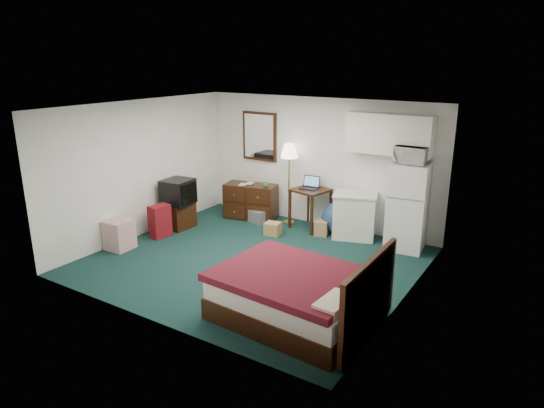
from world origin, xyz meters
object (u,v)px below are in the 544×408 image
Objects in this scene: floor_lamp at (289,184)px; dresser at (251,201)px; bed at (295,296)px; kitchen_counter at (354,216)px; tv_stand at (178,215)px; suitcase at (160,221)px; desk at (310,209)px; fridge at (407,207)px.

dresser is at bearing -167.85° from floor_lamp.
kitchen_counter is at bearing 103.62° from bed.
dresser is 0.94m from floor_lamp.
suitcase is at bearing -79.67° from tv_stand.
desk is at bearing 33.72° from tv_stand.
dresser is 0.70× the size of fridge.
floor_lamp is at bearing 41.93° from tv_stand.
dresser is 1.30× the size of kitchen_counter.
bed is 3.12× the size of suitcase.
kitchen_counter is (0.93, -0.02, 0.01)m from desk.
suitcase is (-1.60, -1.98, -0.50)m from floor_lamp.
desk is at bearing 119.01° from bed.
suitcase is (-4.02, -1.88, -0.45)m from fridge.
desk is 3.46m from bed.
floor_lamp reaches higher than bed.
suitcase is at bearing 165.48° from bed.
desk is 0.52× the size of fridge.
floor_lamp reaches higher than desk.
fridge is 2.49× the size of suitcase.
kitchen_counter is at bearing 11.41° from desk.
fridge reaches higher than tv_stand.
bed reaches higher than tv_stand.
tv_stand is (-2.20, -1.36, -0.15)m from desk.
floor_lamp reaches higher than fridge.
fridge is 3.15m from bed.
tv_stand is 0.58m from suitcase.
fridge is (1.91, -0.05, 0.37)m from desk.
floor_lamp is 2.27m from tv_stand.
dresser is 0.55× the size of bed.
desk reaches higher than dresser.
suitcase is at bearing -165.98° from kitchen_counter.
desk is at bearing 49.70° from suitcase.
kitchen_counter is 3.60m from suitcase.
kitchen_counter is (2.26, 0.10, 0.05)m from dresser.
tv_stand is at bearing -168.64° from fridge.
tv_stand is (-3.66, 1.77, -0.06)m from bed.
floor_lamp is at bearing -173.06° from desk.
dresser reaches higher than suitcase.
bed is at bearing -11.21° from suitcase.
desk is at bearing 160.71° from kitchen_counter.
desk is (1.32, 0.12, 0.03)m from dresser.
floor_lamp is 2.64× the size of suitcase.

